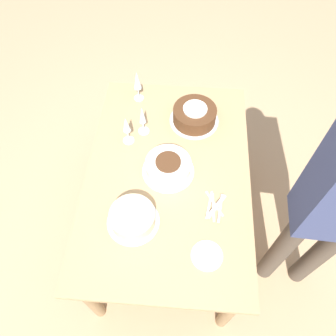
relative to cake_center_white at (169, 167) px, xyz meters
The scene contains 10 objects.
ground_plane 0.78m from the cake_center_white, 158.68° to the left, with size 12.00×12.00×0.00m, color tan.
dining_table 0.15m from the cake_center_white, 158.68° to the left, with size 1.44×0.94×0.73m.
cake_center_white is the anchor object (origin of this frame).
cake_front_chocolate 0.42m from the cake_center_white, 18.25° to the right, with size 0.31×0.31×0.11m.
cake_back_decorated 0.36m from the cake_center_white, 153.75° to the left, with size 0.27×0.27×0.09m.
wine_glass_near 0.63m from the cake_center_white, 23.45° to the left, with size 0.07×0.07×0.22m.
wine_glass_far 0.35m from the cake_center_white, 32.25° to the left, with size 0.07×0.07×0.21m.
wine_glass_extra 0.34m from the cake_center_white, 52.30° to the left, with size 0.07×0.07×0.20m.
dessert_plate_left 0.53m from the cake_center_white, 155.03° to the right, with size 0.16×0.16×0.01m.
fork_pile 0.34m from the cake_center_white, 128.44° to the right, with size 0.19×0.12×0.02m.
Camera 1 is at (-1.01, -0.08, 2.31)m, focal length 35.00 mm.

